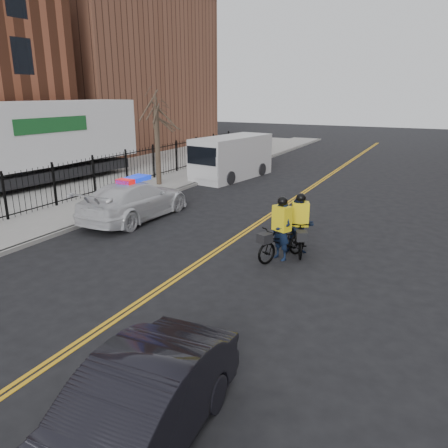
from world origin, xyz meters
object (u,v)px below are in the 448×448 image
police_cruiser (135,200)px  semi_trailer (17,141)px  dark_sedan (133,415)px  cyclist_near (281,238)px  cargo_van (230,158)px  cyclist_far (299,230)px

police_cruiser → semi_trailer: size_ratio=0.37×
dark_sedan → cyclist_near: bearing=91.6°
police_cruiser → cargo_van: size_ratio=0.88×
dark_sedan → semi_trailer: semi_trailer is taller
cyclist_far → cargo_van: bearing=102.6°
police_cruiser → dark_sedan: police_cruiser is taller
cargo_van → semi_trailer: 11.76m
semi_trailer → cyclist_near: (16.01, -3.54, -1.89)m
police_cruiser → dark_sedan: (7.70, -9.95, -0.07)m
cargo_van → cyclist_near: size_ratio=2.86×
dark_sedan → cyclist_near: (-0.79, 8.33, -0.02)m
cyclist_far → police_cruiser: bearing=149.9°
police_cruiser → cyclist_far: bearing=173.4°
cargo_van → semi_trailer: semi_trailer is taller
police_cruiser → cargo_van: bearing=-87.5°
police_cruiser → dark_sedan: bearing=128.0°
cargo_van → cyclist_near: 13.46m
cyclist_near → cyclist_far: (0.36, 0.74, 0.09)m
cyclist_near → cyclist_far: 0.83m
semi_trailer → cyclist_far: (16.37, -2.80, -1.80)m
cyclist_near → cyclist_far: size_ratio=1.06×
police_cruiser → dark_sedan: size_ratio=1.24×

